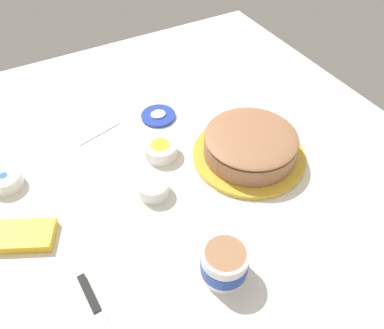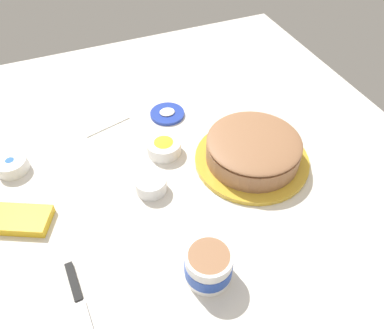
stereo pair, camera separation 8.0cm
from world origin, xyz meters
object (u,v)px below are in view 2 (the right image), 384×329
Objects in this scene: spreading_knife at (79,302)px; paper_napkin at (97,115)px; sprinkle_bowl_yellow at (164,146)px; candy_box_lower at (18,220)px; sprinkle_bowl_orange at (151,184)px; frosting_tub at (208,265)px; sprinkle_bowl_blue at (11,164)px; frosting_tub_lid at (167,114)px; frosted_cake at (253,151)px.

spreading_knife reaches higher than paper_napkin.
sprinkle_bowl_yellow is 0.63× the size of candy_box_lower.
frosting_tub is at bearing 97.47° from sprinkle_bowl_orange.
sprinkle_bowl_yellow is at bearing 120.75° from paper_napkin.
sprinkle_bowl_yellow is 0.42m from sprinkle_bowl_blue.
sprinkle_bowl_orange reaches higher than frosting_tub_lid.
frosting_tub is 0.69× the size of paper_napkin.
frosting_tub is 0.66× the size of candy_box_lower.
sprinkle_bowl_blue is 0.55× the size of candy_box_lower.
sprinkle_bowl_orange is at bearing 146.91° from sprinkle_bowl_blue.
sprinkle_bowl_yellow is 1.13× the size of sprinkle_bowl_blue.
frosting_tub is at bearing 46.61° from frosted_cake.
candy_box_lower is (0.63, -0.03, -0.03)m from frosted_cake.
spreading_knife is 2.88× the size of sprinkle_bowl_orange.
sprinkle_bowl_blue is (0.41, -0.09, -0.00)m from sprinkle_bowl_yellow.
sprinkle_bowl_blue is at bearing -33.09° from sprinkle_bowl_orange.
sprinkle_bowl_blue is at bearing -64.84° from candy_box_lower.
frosting_tub_lid is 1.25× the size of sprinkle_bowl_blue.
sprinkle_bowl_blue reaches higher than paper_napkin.
frosting_tub is 1.26× the size of sprinkle_bowl_orange.
frosted_cake is 3.67× the size of sprinkle_bowl_blue.
paper_napkin is at bearing -59.25° from sprinkle_bowl_yellow.
sprinkle_bowl_yellow is at bearing -131.32° from spreading_knife.
sprinkle_bowl_yellow reaches higher than sprinkle_bowl_orange.
sprinkle_bowl_yellow is (-0.04, -0.40, -0.02)m from frosting_tub.
frosting_tub is at bearing 84.03° from sprinkle_bowl_yellow.
frosting_tub is 0.48m from candy_box_lower.
paper_napkin is (-0.27, -0.34, -0.01)m from candy_box_lower.
frosted_cake is at bearing 178.06° from sprinkle_bowl_orange.
frosting_tub is 0.57m from frosting_tub_lid.
sprinkle_bowl_blue is 0.58× the size of paper_napkin.
candy_box_lower is at bearing 27.99° from frosting_tub_lid.
spreading_knife is 0.62m from paper_napkin.
spreading_knife is (0.53, 0.23, -0.04)m from frosted_cake.
sprinkle_bowl_orange is 0.55× the size of paper_napkin.
candy_box_lower is at bearing 88.95° from sprinkle_bowl_blue.
frosted_cake is 0.63m from candy_box_lower.
sprinkle_bowl_blue is at bearing -12.91° from sprinkle_bowl_yellow.
sprinkle_bowl_orange is at bearing 62.34° from frosting_tub_lid.
candy_box_lower is at bearing -69.33° from spreading_knife.
spreading_knife is at bearing -9.34° from frosting_tub.
spreading_knife is 2.72× the size of sprinkle_bowl_blue.
frosting_tub_lid is at bearing -126.55° from spreading_knife.
frosting_tub reaches higher than frosting_tub_lid.
sprinkle_bowl_orange is at bearing -1.94° from frosted_cake.
frosting_tub is 1.19× the size of sprinkle_bowl_blue.
frosting_tub is at bearing 170.66° from spreading_knife.
frosting_tub_lid is 0.22m from paper_napkin.
spreading_knife is at bearing 73.90° from paper_napkin.
sprinkle_bowl_yellow reaches higher than spreading_knife.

